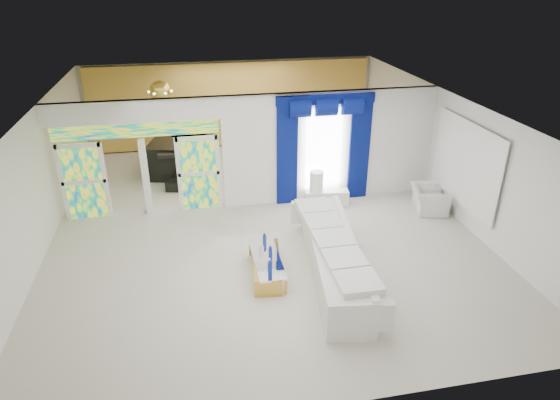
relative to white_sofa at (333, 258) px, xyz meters
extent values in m
plane|color=#B7AF9E|center=(-1.13, 2.72, -0.40)|extent=(12.00, 12.00, 0.00)
cube|color=white|center=(1.02, 3.72, 1.10)|extent=(5.70, 0.18, 3.00)
cube|color=white|center=(-3.98, 3.72, 2.33)|extent=(4.30, 0.18, 0.55)
cube|color=#994C3F|center=(-5.40, 3.72, 0.60)|extent=(0.95, 0.04, 2.00)
cube|color=#994C3F|center=(-2.55, 3.72, 0.60)|extent=(0.95, 0.04, 2.00)
cube|color=#994C3F|center=(-3.98, 3.72, 1.85)|extent=(4.00, 0.05, 0.35)
cube|color=white|center=(0.77, 3.62, 1.05)|extent=(1.00, 0.02, 2.30)
cube|color=#030B40|center=(-0.23, 3.59, 1.00)|extent=(0.55, 0.10, 2.80)
cube|color=#030B40|center=(1.77, 3.59, 1.00)|extent=(0.55, 0.10, 2.80)
cube|color=#030B40|center=(0.77, 3.59, 2.42)|extent=(2.60, 0.12, 0.25)
cube|color=white|center=(3.81, 1.72, 1.15)|extent=(0.04, 2.70, 1.90)
cube|color=#BA862C|center=(-1.13, 8.62, 1.10)|extent=(9.70, 0.12, 2.90)
cube|color=silver|center=(0.00, 0.00, 0.00)|extent=(1.43, 4.24, 0.79)
cube|color=gold|center=(-1.35, 0.30, -0.21)|extent=(0.76, 1.72, 0.37)
cube|color=white|center=(0.82, 3.30, -0.20)|extent=(1.21, 0.51, 0.39)
cylinder|color=silver|center=(0.52, 3.30, 0.29)|extent=(0.36, 0.36, 0.58)
imported|color=silver|center=(3.36, 2.39, -0.07)|extent=(1.08, 1.17, 0.64)
cube|color=black|center=(-3.07, 6.56, 0.12)|extent=(2.03, 2.38, 1.04)
cube|color=black|center=(-3.07, 4.96, -0.25)|extent=(0.90, 0.53, 0.28)
cube|color=tan|center=(-5.87, 5.24, -0.03)|extent=(0.50, 0.45, 0.72)
sphere|color=gold|center=(-3.43, 6.12, 2.25)|extent=(0.60, 0.60, 0.60)
cylinder|color=navy|center=(-1.29, 0.92, 0.07)|extent=(0.08, 0.08, 0.20)
cylinder|color=silver|center=(-1.42, 0.59, 0.03)|extent=(0.11, 0.11, 0.11)
cylinder|color=navy|center=(-1.28, 0.24, 0.11)|extent=(0.08, 0.08, 0.28)
cylinder|color=navy|center=(-1.37, -0.23, 0.09)|extent=(0.09, 0.09, 0.23)
cylinder|color=white|center=(-1.36, -0.02, 0.04)|extent=(0.10, 0.10, 0.14)
camera|label=1|loc=(-2.74, -8.15, 5.43)|focal=31.06mm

